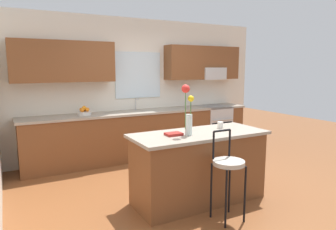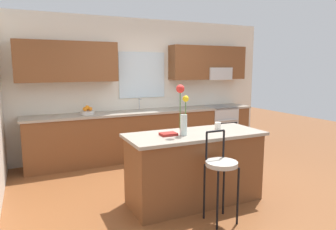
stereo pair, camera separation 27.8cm
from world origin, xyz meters
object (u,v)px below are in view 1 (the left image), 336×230
Objects in this scene: kitchen_island at (199,167)px; bar_stool_near at (228,167)px; mug_ceramic at (220,125)px; fruit_bowl_oranges at (84,112)px; cookbook at (174,134)px; flower_vase at (188,111)px; oven_range at (214,126)px.

kitchen_island is 0.61m from bar_stool_near.
kitchen_island is 19.81× the size of mug_ceramic.
kitchen_island is 2.44m from fruit_bowl_oranges.
kitchen_island is at bearing -2.74° from cookbook.
oven_range is at bearing 47.02° from flower_vase.
fruit_bowl_oranges is (-1.37, 2.09, 0.01)m from mug_ceramic.
oven_range is 2.56m from mug_ceramic.
cookbook reaches higher than kitchen_island.
bar_stool_near is at bearing -121.10° from mug_ceramic.
oven_range is 3.13m from cookbook.
oven_range is 4.60× the size of cookbook.
bar_stool_near is at bearing -124.03° from oven_range.
oven_range is 3.83× the size of fruit_bowl_oranges.
flower_vase is 0.69m from mug_ceramic.
kitchen_island is at bearing -66.38° from fruit_bowl_oranges.
kitchen_island is 0.79m from flower_vase.
kitchen_island is at bearing 90.00° from bar_stool_near.
cookbook is (-2.23, -2.14, 0.48)m from oven_range.
bar_stool_near is 11.58× the size of mug_ceramic.
fruit_bowl_oranges is at bearing 123.34° from mug_ceramic.
bar_stool_near is 0.87m from mug_ceramic.
fruit_bowl_oranges is (-0.59, 2.17, 0.04)m from cookbook.
oven_range is 0.52× the size of kitchen_island.
bar_stool_near is (-0.00, -0.59, 0.17)m from kitchen_island.
cookbook is at bearing 121.42° from bar_stool_near.
oven_range is at bearing 55.97° from bar_stool_near.
cookbook is at bearing -74.87° from fruit_bowl_oranges.
fruit_bowl_oranges reaches higher than oven_range.
mug_ceramic is at bearing -56.66° from fruit_bowl_oranges.
flower_vase is (-2.06, -2.21, 0.76)m from oven_range.
mug_ceramic is at bearing -124.97° from oven_range.
bar_stool_near reaches higher than kitchen_island.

